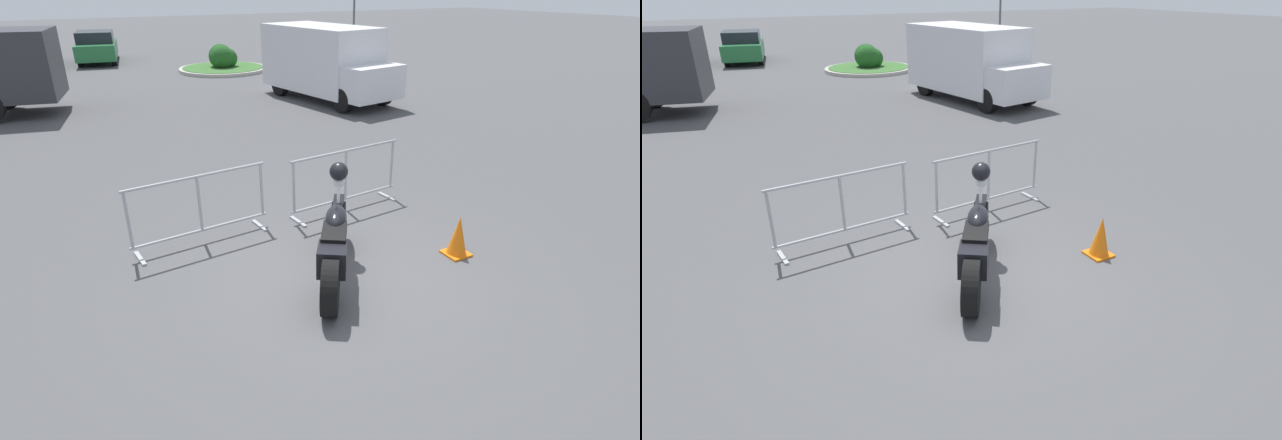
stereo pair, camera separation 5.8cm
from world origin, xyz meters
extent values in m
plane|color=#4C4C4F|center=(0.00, 0.00, 0.00)|extent=(120.00, 120.00, 0.00)
cylinder|color=black|center=(0.43, 0.80, 0.34)|extent=(0.55, 0.68, 0.69)
cylinder|color=black|center=(-0.50, -0.58, 0.34)|extent=(0.55, 0.68, 0.69)
cube|color=silver|center=(-0.03, 0.11, 0.45)|extent=(0.72, 0.90, 0.30)
ellipsoid|color=black|center=(0.08, 0.27, 0.75)|extent=(0.57, 0.66, 0.28)
cube|color=black|center=(-0.14, -0.05, 0.71)|extent=(0.56, 0.63, 0.13)
cube|color=black|center=(-0.34, -0.35, 0.56)|extent=(0.50, 0.51, 0.34)
cube|color=black|center=(0.43, 0.80, 0.71)|extent=(0.37, 0.44, 0.06)
cylinder|color=silver|center=(0.37, 0.72, 0.86)|extent=(0.06, 0.06, 0.48)
sphere|color=silver|center=(0.40, 0.76, 1.05)|extent=(0.17, 0.17, 0.17)
sphere|color=black|center=(0.37, 0.72, 1.21)|extent=(0.26, 0.26, 0.26)
cylinder|color=#9EA0A5|center=(-1.28, 1.89, 1.05)|extent=(2.13, 0.23, 0.04)
cylinder|color=#9EA0A5|center=(-1.28, 1.89, 0.20)|extent=(2.13, 0.23, 0.04)
cylinder|color=#9EA0A5|center=(-2.30, 1.79, 0.62)|extent=(0.05, 0.05, 0.85)
cylinder|color=#9EA0A5|center=(-1.28, 1.89, 0.62)|extent=(0.05, 0.05, 0.85)
cylinder|color=#9EA0A5|center=(-0.27, 1.98, 0.62)|extent=(0.05, 0.05, 0.85)
cube|color=#9EA0A5|center=(-2.23, 1.80, 0.01)|extent=(0.10, 0.44, 0.03)
cube|color=#9EA0A5|center=(-0.34, 1.97, 0.01)|extent=(0.10, 0.44, 0.03)
cylinder|color=#9EA0A5|center=(1.22, 1.89, 1.05)|extent=(2.13, 0.23, 0.04)
cylinder|color=#9EA0A5|center=(1.22, 1.89, 0.20)|extent=(2.13, 0.23, 0.04)
cylinder|color=#9EA0A5|center=(0.20, 1.79, 0.62)|extent=(0.05, 0.05, 0.85)
cylinder|color=#9EA0A5|center=(1.22, 1.89, 0.62)|extent=(0.05, 0.05, 0.85)
cylinder|color=#9EA0A5|center=(2.23, 1.98, 0.62)|extent=(0.05, 0.05, 0.85)
cube|color=#9EA0A5|center=(0.27, 1.80, 0.01)|extent=(0.10, 0.44, 0.03)
cube|color=#9EA0A5|center=(2.16, 1.97, 0.01)|extent=(0.10, 0.44, 0.03)
cube|color=#2D2D33|center=(-3.28, 12.35, 1.43)|extent=(2.23, 2.52, 1.90)
cylinder|color=black|center=(-3.97, 13.49, 0.48)|extent=(1.00, 0.48, 0.96)
cube|color=silver|center=(5.35, 10.20, 1.31)|extent=(2.66, 4.38, 2.00)
cube|color=silver|center=(5.77, 7.73, 0.84)|extent=(2.02, 1.21, 1.00)
cylinder|color=black|center=(6.53, 8.27, 0.36)|extent=(0.36, 0.75, 0.72)
cylinder|color=black|center=(4.87, 7.99, 0.36)|extent=(0.36, 0.75, 0.72)
cylinder|color=black|center=(5.98, 11.52, 0.36)|extent=(0.36, 0.75, 0.72)
cylinder|color=black|center=(4.32, 11.24, 0.36)|extent=(0.36, 0.75, 0.72)
cube|color=black|center=(-3.27, 22.60, 0.61)|extent=(2.43, 4.50, 0.69)
cube|color=#1E232B|center=(-3.30, 22.46, 1.20)|extent=(1.94, 2.42, 0.50)
cylinder|color=black|center=(-3.76, 24.07, 0.32)|extent=(0.32, 0.66, 0.63)
cylinder|color=black|center=(-2.32, 23.82, 0.32)|extent=(0.32, 0.66, 0.63)
cylinder|color=black|center=(-4.22, 21.38, 0.32)|extent=(0.32, 0.66, 0.63)
cylinder|color=black|center=(-2.78, 21.13, 0.32)|extent=(0.32, 0.66, 0.63)
cube|color=#236B38|center=(-0.13, 22.93, 0.61)|extent=(2.46, 4.55, 0.70)
cube|color=#1E232B|center=(-0.16, 22.78, 1.21)|extent=(1.97, 2.45, 0.50)
cylinder|color=black|center=(-0.62, 24.42, 0.32)|extent=(0.33, 0.67, 0.64)
cylinder|color=black|center=(0.83, 24.17, 0.32)|extent=(0.33, 0.67, 0.64)
cylinder|color=black|center=(-1.09, 21.70, 0.32)|extent=(0.33, 0.67, 0.64)
cylinder|color=black|center=(0.36, 21.45, 0.32)|extent=(0.33, 0.67, 0.64)
cylinder|color=#262838|center=(-3.97, 15.92, 0.42)|extent=(0.34, 0.34, 0.85)
cylinder|color=#3F3F47|center=(-3.97, 15.92, 1.16)|extent=(0.48, 0.48, 0.62)
cylinder|color=#ADA89E|center=(4.37, 17.43, 0.07)|extent=(3.86, 3.86, 0.14)
cylinder|color=#38662D|center=(4.37, 17.43, 0.15)|extent=(3.56, 3.56, 0.02)
sphere|color=#1E511E|center=(4.65, 17.54, 0.51)|extent=(0.86, 0.86, 0.86)
sphere|color=#3D7A38|center=(4.33, 17.46, 0.47)|extent=(0.78, 0.78, 0.78)
sphere|color=#1E511E|center=(4.33, 17.40, 0.57)|extent=(1.02, 1.02, 1.02)
sphere|color=#1E511E|center=(4.36, 17.64, 0.59)|extent=(1.06, 1.06, 1.06)
cube|color=orange|center=(1.79, -0.25, 0.01)|extent=(0.34, 0.34, 0.03)
cone|color=orange|center=(1.79, -0.25, 0.31)|extent=(0.28, 0.28, 0.56)
camera|label=1|loc=(-2.96, -4.80, 3.53)|focal=28.00mm
camera|label=2|loc=(-2.91, -4.82, 3.53)|focal=28.00mm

